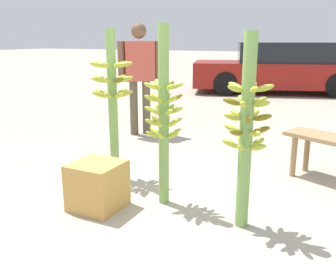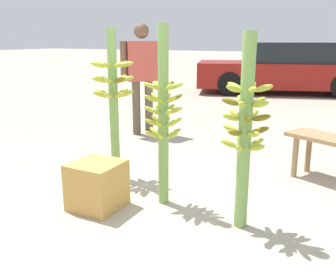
# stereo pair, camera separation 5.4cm
# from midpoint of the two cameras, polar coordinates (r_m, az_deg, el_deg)

# --- Properties ---
(ground_plane) EXTENTS (80.00, 80.00, 0.00)m
(ground_plane) POSITION_cam_midpoint_polar(r_m,az_deg,el_deg) (3.30, -1.48, -11.04)
(ground_plane) COLOR #A89E8C
(banana_stalk_left) EXTENTS (0.43, 0.44, 1.53)m
(banana_stalk_left) POSITION_cam_midpoint_polar(r_m,az_deg,el_deg) (3.85, -7.93, 6.24)
(banana_stalk_left) COLOR #7AA851
(banana_stalk_left) RESTS_ON ground_plane
(banana_stalk_center) EXTENTS (0.34, 0.35, 1.56)m
(banana_stalk_center) POSITION_cam_midpoint_polar(r_m,az_deg,el_deg) (3.19, -0.24, 3.23)
(banana_stalk_center) COLOR #7AA851
(banana_stalk_center) RESTS_ON ground_plane
(banana_stalk_right) EXTENTS (0.37, 0.37, 1.49)m
(banana_stalk_right) POSITION_cam_midpoint_polar(r_m,az_deg,el_deg) (2.82, 12.20, 1.16)
(banana_stalk_right) COLOR #7AA851
(banana_stalk_right) RESTS_ON ground_plane
(vendor_person) EXTENTS (0.55, 0.49, 1.65)m
(vendor_person) POSITION_cam_midpoint_polar(r_m,az_deg,el_deg) (5.66, -3.70, 10.12)
(vendor_person) COLOR brown
(vendor_person) RESTS_ON ground_plane
(parked_car) EXTENTS (4.75, 3.02, 1.33)m
(parked_car) POSITION_cam_midpoint_polar(r_m,az_deg,el_deg) (10.67, 17.37, 9.83)
(parked_car) COLOR maroon
(parked_car) RESTS_ON ground_plane
(produce_crate) EXTENTS (0.41, 0.41, 0.41)m
(produce_crate) POSITION_cam_midpoint_polar(r_m,az_deg,el_deg) (3.31, -10.29, -7.29)
(produce_crate) COLOR #C69347
(produce_crate) RESTS_ON ground_plane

